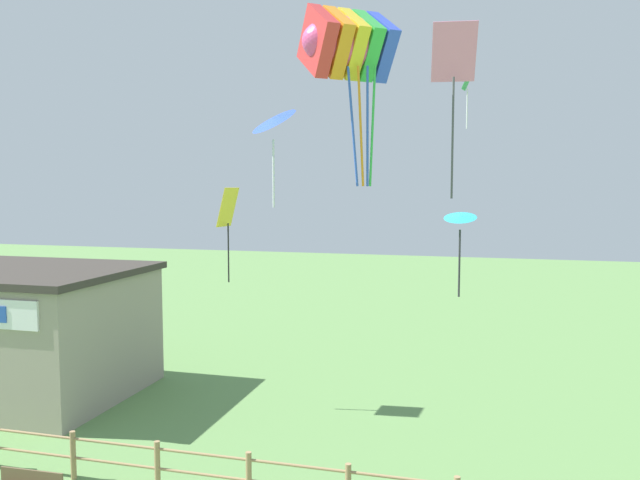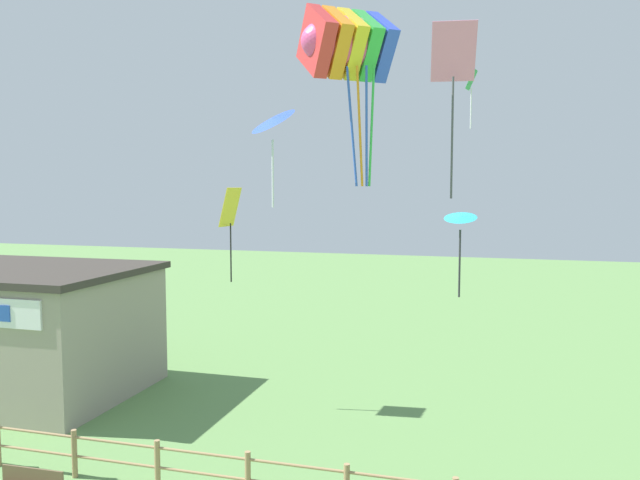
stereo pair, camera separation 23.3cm
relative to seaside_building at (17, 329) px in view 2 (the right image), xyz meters
name	(u,v)px [view 2 (the right image)]	position (x,y,z in m)	size (l,w,h in m)	color
wooden_fence	(296,480)	(12.33, -5.25, -1.58)	(21.59, 0.14, 1.25)	#9E7F56
seaside_building	(17,329)	(0.00, 0.00, 0.00)	(8.93, 6.36, 4.55)	gray
kite_rainbow_parafoil	(347,44)	(13.26, -4.27, 8.35)	(2.77, 2.70, 4.07)	#E54C8C
kite_green_diamond	(471,88)	(15.55, 6.76, 8.93)	(0.45, 0.63, 2.24)	green
kite_pink_diamond	(453,69)	(15.60, -3.76, 7.77)	(1.07, 0.81, 3.89)	pink
kite_yellow_diamond	(230,214)	(8.09, 0.77, 4.22)	(0.46, 0.99, 3.16)	yellow
kite_cyan_delta	(460,221)	(15.76, -2.71, 4.29)	(0.87, 0.85, 2.15)	#2DB2C6
kite_blue_delta	(272,122)	(11.62, -4.73, 6.62)	(1.49, 1.48, 2.34)	blue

